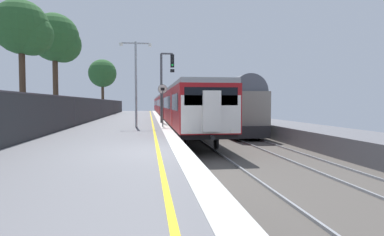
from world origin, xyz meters
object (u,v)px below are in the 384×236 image
signal_gantry (165,79)px  platform_lamp_mid (136,77)px  freight_train_adjacent_track (210,104)px  background_tree_right (57,40)px  background_tree_centre (103,74)px  speed_limit_sign (163,100)px  commuter_train_at_platform (168,105)px  background_tree_left (24,30)px

signal_gantry → platform_lamp_mid: (-2.03, -4.26, -0.15)m
freight_train_adjacent_track → background_tree_right: (-13.86, -8.33, 5.08)m
background_tree_centre → speed_limit_sign: bearing=-75.1°
background_tree_centre → background_tree_right: (-0.43, -22.13, 0.70)m
background_tree_centre → background_tree_right: background_tree_right is taller
commuter_train_at_platform → freight_train_adjacent_track: bearing=-67.9°
signal_gantry → platform_lamp_mid: 4.73m
signal_gantry → background_tree_centre: bearing=108.3°
freight_train_adjacent_track → signal_gantry: bearing=-118.4°
freight_train_adjacent_track → signal_gantry: size_ratio=5.63×
freight_train_adjacent_track → platform_lamp_mid: (-7.52, -14.43, 1.78)m
freight_train_adjacent_track → platform_lamp_mid: bearing=-117.5°
commuter_train_at_platform → platform_lamp_mid: size_ratio=11.63×
signal_gantry → background_tree_centre: (-7.94, 23.97, 2.45)m
freight_train_adjacent_track → platform_lamp_mid: 16.37m
commuter_train_at_platform → background_tree_right: size_ratio=7.32×
speed_limit_sign → background_tree_right: bearing=141.8°
platform_lamp_mid → background_tree_right: size_ratio=0.63×
freight_train_adjacent_track → background_tree_centre: background_tree_centre is taller
signal_gantry → freight_train_adjacent_track: bearing=61.6°
freight_train_adjacent_track → platform_lamp_mid: size_ratio=5.63×
platform_lamp_mid → background_tree_centre: (-5.91, 28.23, 2.60)m
commuter_train_at_platform → background_tree_centre: bearing=157.4°
freight_train_adjacent_track → platform_lamp_mid: platform_lamp_mid is taller
platform_lamp_mid → background_tree_right: background_tree_right is taller
background_tree_left → freight_train_adjacent_track: bearing=48.3°
platform_lamp_mid → background_tree_centre: 28.96m
signal_gantry → platform_lamp_mid: bearing=-115.5°
speed_limit_sign → freight_train_adjacent_track: bearing=68.2°
signal_gantry → background_tree_right: background_tree_right is taller
freight_train_adjacent_track → background_tree_right: background_tree_right is taller
freight_train_adjacent_track → background_tree_left: background_tree_left is taller
platform_lamp_mid → background_tree_left: bearing=-170.8°
freight_train_adjacent_track → commuter_train_at_platform: bearing=112.1°
commuter_train_at_platform → background_tree_right: background_tree_right is taller
signal_gantry → background_tree_centre: background_tree_centre is taller
commuter_train_at_platform → speed_limit_sign: 24.60m
background_tree_left → background_tree_right: bearing=90.9°
background_tree_right → signal_gantry: bearing=-12.4°
speed_limit_sign → background_tree_left: bearing=-174.2°
signal_gantry → speed_limit_sign: (-0.36, -4.48, -1.62)m
signal_gantry → background_tree_left: (-8.26, -5.28, 2.34)m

